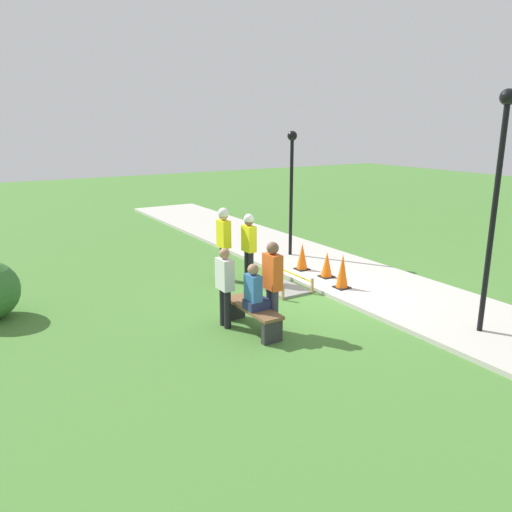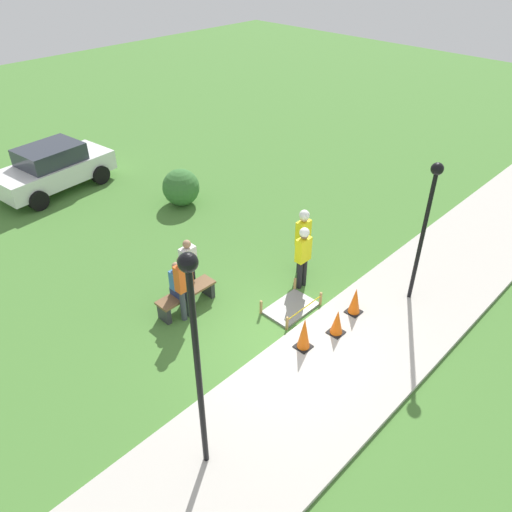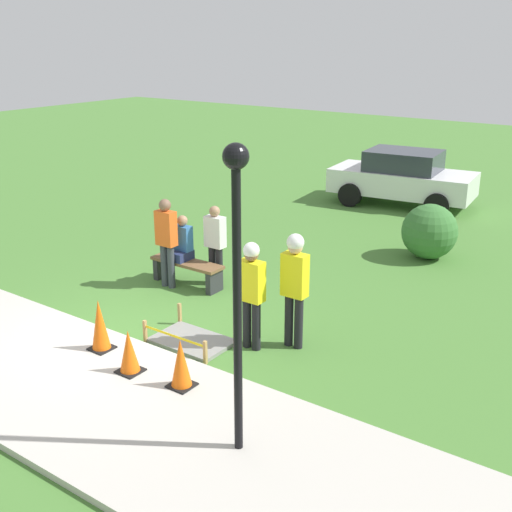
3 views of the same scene
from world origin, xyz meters
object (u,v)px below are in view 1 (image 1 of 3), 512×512
object	(u,v)px
traffic_cone_far_patch	(327,265)
park_bench	(253,313)
traffic_cone_near_patch	(342,272)
bystander_in_gray_shirt	(225,283)
worker_assistant	(249,242)
person_seated_on_bench	(254,291)
worker_supervisor	(224,237)
traffic_cone_sidewalk_edge	(302,257)
bystander_in_orange_shirt	(272,281)
lamppost_near	(292,174)
lamppost_far	(498,181)

from	to	relation	value
traffic_cone_far_patch	park_bench	distance (m)	3.68
traffic_cone_near_patch	bystander_in_gray_shirt	world-z (taller)	bystander_in_gray_shirt
worker_assistant	person_seated_on_bench	bearing A→B (deg)	151.33
traffic_cone_far_patch	person_seated_on_bench	world-z (taller)	person_seated_on_bench
person_seated_on_bench	bystander_in_gray_shirt	distance (m)	0.66
worker_supervisor	traffic_cone_sidewalk_edge	bearing A→B (deg)	-104.07
worker_supervisor	bystander_in_gray_shirt	bearing A→B (deg)	152.57
traffic_cone_sidewalk_edge	worker_assistant	xyz separation A→B (m)	(0.01, 1.65, 0.60)
bystander_in_orange_shirt	bystander_in_gray_shirt	distance (m)	0.95
traffic_cone_near_patch	traffic_cone_far_patch	bearing A→B (deg)	-15.59
worker_supervisor	park_bench	bearing A→B (deg)	161.76
worker_assistant	lamppost_near	distance (m)	3.08
traffic_cone_sidewalk_edge	park_bench	bearing A→B (deg)	129.93
lamppost_near	park_bench	bearing A→B (deg)	137.32
bystander_in_orange_shirt	lamppost_far	xyz separation A→B (m)	(-2.23, -3.25, 1.91)
traffic_cone_near_patch	traffic_cone_sidewalk_edge	xyz separation A→B (m)	(1.76, -0.12, -0.05)
person_seated_on_bench	traffic_cone_sidewalk_edge	bearing A→B (deg)	-48.93
person_seated_on_bench	bystander_in_orange_shirt	world-z (taller)	bystander_in_orange_shirt
worker_supervisor	lamppost_near	bearing A→B (deg)	-70.77
worker_supervisor	lamppost_near	distance (m)	3.20
traffic_cone_far_patch	traffic_cone_sidewalk_edge	size ratio (longest dim) A/B	0.91
traffic_cone_sidewalk_edge	lamppost_far	distance (m)	5.66
lamppost_near	lamppost_far	size ratio (longest dim) A/B	0.83
traffic_cone_far_patch	park_bench	xyz separation A→B (m)	(-1.73, 3.24, -0.08)
traffic_cone_near_patch	traffic_cone_far_patch	size ratio (longest dim) A/B	1.26
traffic_cone_sidewalk_edge	bystander_in_gray_shirt	world-z (taller)	bystander_in_gray_shirt
bystander_in_gray_shirt	lamppost_far	xyz separation A→B (m)	(-2.89, -3.92, 2.02)
worker_assistant	bystander_in_gray_shirt	xyz separation A→B (m)	(-2.19, 1.84, -0.15)
worker_supervisor	bystander_in_orange_shirt	size ratio (longest dim) A/B	1.06
traffic_cone_sidewalk_edge	bystander_in_orange_shirt	size ratio (longest dim) A/B	0.40
person_seated_on_bench	worker_supervisor	world-z (taller)	worker_supervisor
traffic_cone_sidewalk_edge	lamppost_near	world-z (taller)	lamppost_near
person_seated_on_bench	lamppost_far	distance (m)	4.75
worker_supervisor	bystander_in_gray_shirt	distance (m)	3.06
person_seated_on_bench	worker_supervisor	bearing A→B (deg)	-18.24
traffic_cone_sidewalk_edge	lamppost_far	world-z (taller)	lamppost_far
person_seated_on_bench	worker_assistant	world-z (taller)	worker_assistant
worker_supervisor	lamppost_near	size ratio (longest dim) A/B	0.52
lamppost_far	worker_supervisor	bearing A→B (deg)	24.18
traffic_cone_near_patch	lamppost_far	bearing A→B (deg)	-170.67
traffic_cone_near_patch	bystander_in_gray_shirt	xyz separation A→B (m)	(-0.43, 3.37, 0.39)
park_bench	bystander_in_gray_shirt	xyz separation A→B (m)	(0.43, 0.37, 0.56)
bystander_in_gray_shirt	worker_supervisor	bearing A→B (deg)	-27.43
park_bench	worker_supervisor	distance (m)	3.39
bystander_in_gray_shirt	lamppost_far	bearing A→B (deg)	-126.45
traffic_cone_near_patch	worker_assistant	distance (m)	2.40
worker_assistant	lamppost_near	size ratio (longest dim) A/B	0.49
person_seated_on_bench	lamppost_near	world-z (taller)	lamppost_near
traffic_cone_near_patch	lamppost_far	distance (m)	4.14
worker_assistant	bystander_in_orange_shirt	size ratio (longest dim) A/B	1.00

